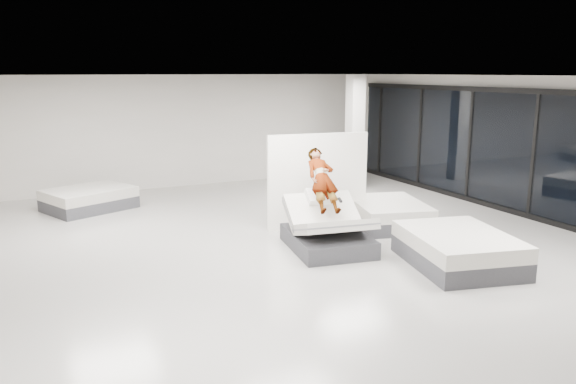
{
  "coord_description": "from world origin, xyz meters",
  "views": [
    {
      "loc": [
        -4.36,
        -8.89,
        3.29
      ],
      "look_at": [
        0.16,
        0.72,
        1.0
      ],
      "focal_mm": 35.0,
      "sensor_mm": 36.0,
      "label": 1
    }
  ],
  "objects_px": {
    "flat_bed_right_far": "(388,214)",
    "flat_bed_left_far": "(89,199)",
    "hero_bed": "(328,231)",
    "person": "(323,189)",
    "remote": "(340,200)",
    "flat_bed_right_near": "(458,249)",
    "column": "(355,133)",
    "divider_panel": "(318,181)"
  },
  "relations": [
    {
      "from": "flat_bed_right_far",
      "to": "flat_bed_left_far",
      "type": "bearing_deg",
      "value": 143.22
    },
    {
      "from": "divider_panel",
      "to": "flat_bed_right_far",
      "type": "distance_m",
      "value": 1.72
    },
    {
      "from": "flat_bed_right_far",
      "to": "flat_bed_left_far",
      "type": "height_order",
      "value": "flat_bed_right_far"
    },
    {
      "from": "flat_bed_right_near",
      "to": "remote",
      "type": "bearing_deg",
      "value": 129.31
    },
    {
      "from": "divider_panel",
      "to": "flat_bed_left_far",
      "type": "height_order",
      "value": "divider_panel"
    },
    {
      "from": "hero_bed",
      "to": "remote",
      "type": "bearing_deg",
      "value": -19.73
    },
    {
      "from": "person",
      "to": "divider_panel",
      "type": "relative_size",
      "value": 0.69
    },
    {
      "from": "remote",
      "to": "flat_bed_left_far",
      "type": "bearing_deg",
      "value": 135.56
    },
    {
      "from": "person",
      "to": "remote",
      "type": "height_order",
      "value": "person"
    },
    {
      "from": "remote",
      "to": "flat_bed_right_near",
      "type": "distance_m",
      "value": 2.27
    },
    {
      "from": "remote",
      "to": "hero_bed",
      "type": "bearing_deg",
      "value": 169.09
    },
    {
      "from": "remote",
      "to": "flat_bed_right_near",
      "type": "bearing_deg",
      "value": -41.88
    },
    {
      "from": "hero_bed",
      "to": "flat_bed_right_far",
      "type": "relative_size",
      "value": 0.9
    },
    {
      "from": "person",
      "to": "column",
      "type": "height_order",
      "value": "column"
    },
    {
      "from": "divider_panel",
      "to": "column",
      "type": "distance_m",
      "value": 4.2
    },
    {
      "from": "person",
      "to": "flat_bed_left_far",
      "type": "bearing_deg",
      "value": 136.45
    },
    {
      "from": "person",
      "to": "remote",
      "type": "bearing_deg",
      "value": -57.85
    },
    {
      "from": "hero_bed",
      "to": "column",
      "type": "distance_m",
      "value": 5.78
    },
    {
      "from": "remote",
      "to": "divider_panel",
      "type": "relative_size",
      "value": 0.06
    },
    {
      "from": "person",
      "to": "flat_bed_left_far",
      "type": "xyz_separation_m",
      "value": [
        -3.76,
        4.88,
        -0.84
      ]
    },
    {
      "from": "flat_bed_right_near",
      "to": "column",
      "type": "distance_m",
      "value": 6.66
    },
    {
      "from": "divider_panel",
      "to": "flat_bed_right_near",
      "type": "height_order",
      "value": "divider_panel"
    },
    {
      "from": "hero_bed",
      "to": "person",
      "type": "xyz_separation_m",
      "value": [
        0.05,
        0.3,
        0.76
      ]
    },
    {
      "from": "divider_panel",
      "to": "remote",
      "type": "bearing_deg",
      "value": -95.92
    },
    {
      "from": "divider_panel",
      "to": "column",
      "type": "height_order",
      "value": "column"
    },
    {
      "from": "flat_bed_left_far",
      "to": "divider_panel",
      "type": "bearing_deg",
      "value": -41.01
    },
    {
      "from": "remote",
      "to": "divider_panel",
      "type": "height_order",
      "value": "divider_panel"
    },
    {
      "from": "flat_bed_left_far",
      "to": "column",
      "type": "bearing_deg",
      "value": -5.27
    },
    {
      "from": "flat_bed_right_near",
      "to": "flat_bed_left_far",
      "type": "bearing_deg",
      "value": 127.39
    },
    {
      "from": "divider_panel",
      "to": "flat_bed_right_near",
      "type": "distance_m",
      "value": 3.45
    },
    {
      "from": "flat_bed_right_far",
      "to": "flat_bed_left_far",
      "type": "relative_size",
      "value": 0.96
    },
    {
      "from": "hero_bed",
      "to": "flat_bed_left_far",
      "type": "relative_size",
      "value": 0.87
    },
    {
      "from": "remote",
      "to": "flat_bed_right_far",
      "type": "height_order",
      "value": "remote"
    },
    {
      "from": "flat_bed_right_far",
      "to": "flat_bed_left_far",
      "type": "distance_m",
      "value": 7.15
    },
    {
      "from": "hero_bed",
      "to": "column",
      "type": "height_order",
      "value": "column"
    },
    {
      "from": "person",
      "to": "flat_bed_left_far",
      "type": "relative_size",
      "value": 0.66
    },
    {
      "from": "hero_bed",
      "to": "flat_bed_right_near",
      "type": "bearing_deg",
      "value": -47.9
    },
    {
      "from": "flat_bed_right_far",
      "to": "column",
      "type": "distance_m",
      "value": 4.1
    },
    {
      "from": "divider_panel",
      "to": "flat_bed_left_far",
      "type": "relative_size",
      "value": 0.96
    },
    {
      "from": "hero_bed",
      "to": "flat_bed_right_far",
      "type": "xyz_separation_m",
      "value": [
        2.01,
        0.9,
        -0.09
      ]
    },
    {
      "from": "person",
      "to": "flat_bed_right_far",
      "type": "xyz_separation_m",
      "value": [
        1.96,
        0.6,
        -0.84
      ]
    },
    {
      "from": "divider_panel",
      "to": "flat_bed_left_far",
      "type": "bearing_deg",
      "value": 146.1
    }
  ]
}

